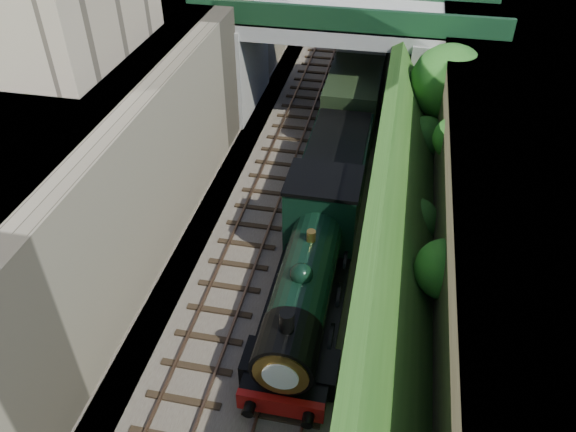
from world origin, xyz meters
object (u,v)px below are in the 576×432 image
object	(u,v)px
road_bridge	(355,50)
tender	(337,169)
tree	(450,84)
locomotive	(309,273)

from	to	relation	value
road_bridge	tender	xyz separation A→B (m)	(0.26, -8.42, -2.46)
road_bridge	tender	distance (m)	8.78
tree	tender	size ratio (longest dim) A/B	1.10
road_bridge	tree	world-z (taller)	road_bridge
tender	road_bridge	bearing A→B (deg)	91.74
locomotive	tree	bearing A→B (deg)	66.87
tree	locomotive	bearing A→B (deg)	-113.13
locomotive	tender	world-z (taller)	locomotive
road_bridge	locomotive	xyz separation A→B (m)	(0.26, -15.79, -2.18)
tree	locomotive	size ratio (longest dim) A/B	0.65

